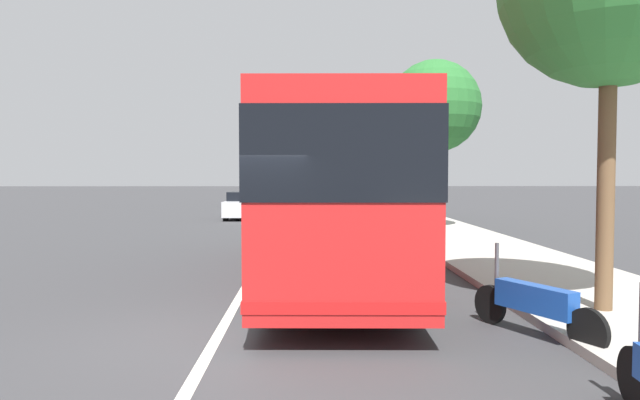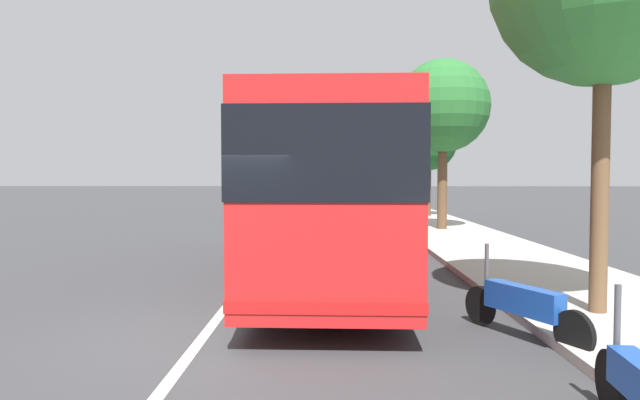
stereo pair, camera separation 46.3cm
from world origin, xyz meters
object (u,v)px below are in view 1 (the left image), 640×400
at_px(coach_bus, 335,185).
at_px(roadside_tree_mid_block, 434,107).
at_px(car_ahead_same_lane, 311,196).
at_px(car_side_street, 246,206).
at_px(car_behind_bus, 257,196).
at_px(roadside_tree_far_block, 417,143).
at_px(motorcycle_mid_row, 534,304).

height_order(coach_bus, roadside_tree_mid_block, roadside_tree_mid_block).
bearing_deg(car_ahead_same_lane, car_side_street, 163.09).
bearing_deg(car_side_street, coach_bus, 14.83).
relative_size(car_behind_bus, roadside_tree_far_block, 0.84).
bearing_deg(roadside_tree_far_block, car_side_street, 91.16).
relative_size(coach_bus, car_ahead_same_lane, 2.39).
relative_size(car_side_street, roadside_tree_far_block, 0.77).
bearing_deg(motorcycle_mid_row, coach_bus, 1.18).
distance_m(motorcycle_mid_row, car_side_street, 22.78).
relative_size(coach_bus, motorcycle_mid_row, 5.48).
distance_m(roadside_tree_mid_block, roadside_tree_far_block, 7.40).
bearing_deg(coach_bus, motorcycle_mid_row, -150.62).
bearing_deg(car_ahead_same_lane, coach_bus, 177.62).
height_order(roadside_tree_mid_block, roadside_tree_far_block, roadside_tree_mid_block).
bearing_deg(car_side_street, roadside_tree_far_block, 93.37).
xyz_separation_m(car_ahead_same_lane, car_behind_bus, (-0.87, 4.05, 0.05)).
relative_size(car_ahead_same_lane, car_behind_bus, 1.05).
distance_m(car_side_street, car_behind_bus, 13.14).
distance_m(car_ahead_same_lane, roadside_tree_mid_block, 22.06).
bearing_deg(coach_bus, car_side_street, 14.24).
bearing_deg(car_behind_bus, car_ahead_same_lane, 99.40).
height_order(motorcycle_mid_row, car_ahead_same_lane, car_ahead_same_lane).
relative_size(car_side_street, roadside_tree_mid_block, 0.61).
height_order(coach_bus, car_side_street, coach_bus).
xyz_separation_m(roadside_tree_mid_block, roadside_tree_far_block, (7.29, -0.74, -1.00)).
relative_size(coach_bus, car_side_street, 2.72).
xyz_separation_m(car_side_street, roadside_tree_far_block, (0.18, -8.96, 3.26)).
height_order(car_ahead_same_lane, roadside_tree_far_block, roadside_tree_far_block).
bearing_deg(car_behind_bus, coach_bus, 5.57).
xyz_separation_m(motorcycle_mid_row, roadside_tree_far_block, (22.05, -2.60, 3.47)).
xyz_separation_m(coach_bus, car_side_street, (17.04, 3.81, -1.35)).
xyz_separation_m(motorcycle_mid_row, car_side_street, (21.87, 6.36, 0.21)).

